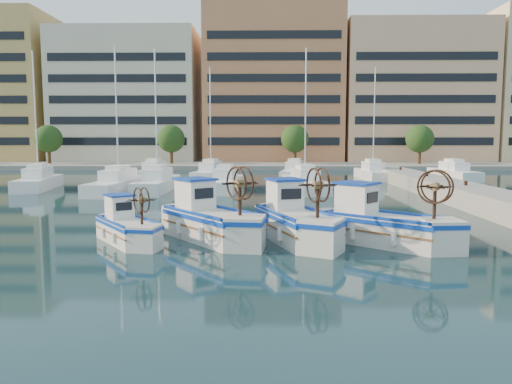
% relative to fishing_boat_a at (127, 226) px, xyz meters
% --- Properties ---
extents(ground, '(300.00, 300.00, 0.00)m').
position_rel_fishing_boat_a_xyz_m(ground, '(6.05, -1.24, -0.67)').
color(ground, '#17353E').
rests_on(ground, ground).
extents(quay, '(3.00, 60.00, 1.20)m').
position_rel_fishing_boat_a_xyz_m(quay, '(19.05, 6.76, -0.07)').
color(quay, gray).
rests_on(quay, ground).
extents(waterfront, '(180.00, 40.00, 25.60)m').
position_rel_fishing_boat_a_xyz_m(waterfront, '(15.29, 63.80, 10.42)').
color(waterfront, gray).
rests_on(waterfront, ground).
extents(yacht_marina, '(42.17, 23.16, 11.50)m').
position_rel_fishing_boat_a_xyz_m(yacht_marina, '(3.57, 26.05, -0.15)').
color(yacht_marina, white).
rests_on(yacht_marina, ground).
extents(fishing_boat_a, '(3.46, 3.98, 2.45)m').
position_rel_fishing_boat_a_xyz_m(fishing_boat_a, '(0.00, 0.00, 0.00)').
color(fishing_boat_a, silver).
rests_on(fishing_boat_a, ground).
extents(fishing_boat_b, '(4.74, 5.21, 3.25)m').
position_rel_fishing_boat_a_xyz_m(fishing_boat_b, '(3.39, 0.63, 0.22)').
color(fishing_boat_b, silver).
rests_on(fishing_boat_b, ground).
extents(fishing_boat_c, '(3.60, 5.35, 3.23)m').
position_rel_fishing_boat_a_xyz_m(fishing_boat_c, '(7.02, 0.49, 0.22)').
color(fishing_boat_c, silver).
rests_on(fishing_boat_c, ground).
extents(fishing_boat_d, '(5.01, 4.66, 3.15)m').
position_rel_fishing_boat_a_xyz_m(fishing_boat_d, '(10.52, -0.16, 0.19)').
color(fishing_boat_d, silver).
rests_on(fishing_boat_d, ground).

